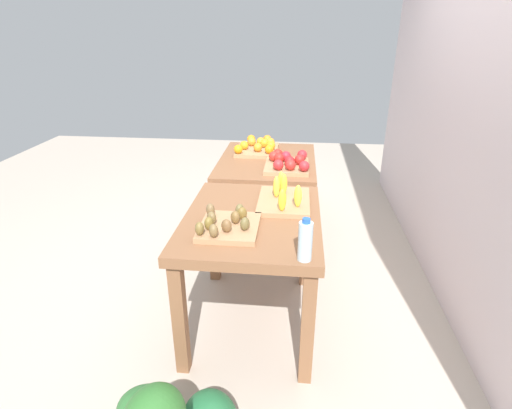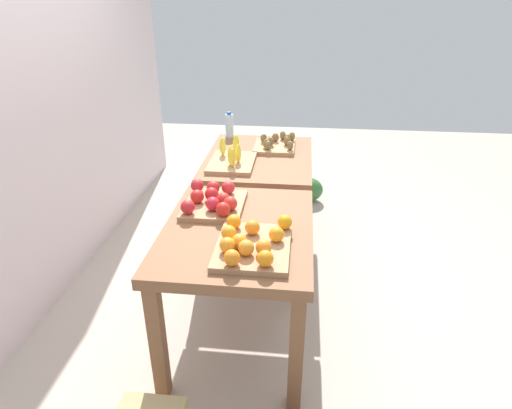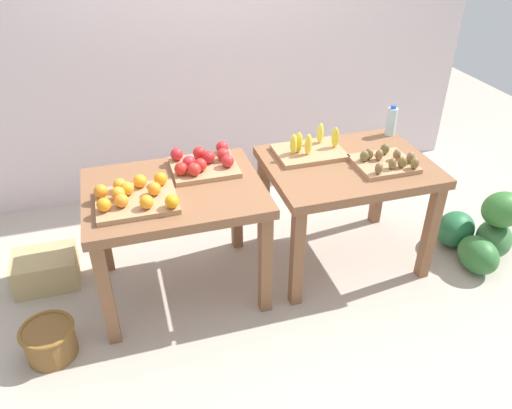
{
  "view_description": "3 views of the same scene",
  "coord_description": "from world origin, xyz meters",
  "px_view_note": "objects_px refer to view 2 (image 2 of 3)",
  "views": [
    {
      "loc": [
        2.7,
        0.25,
        1.79
      ],
      "look_at": [
        0.05,
        -0.03,
        0.61
      ],
      "focal_mm": 28.41,
      "sensor_mm": 36.0,
      "label": 1
    },
    {
      "loc": [
        -2.59,
        -0.32,
        1.91
      ],
      "look_at": [
        0.07,
        -0.03,
        0.59
      ],
      "focal_mm": 30.66,
      "sensor_mm": 36.0,
      "label": 2
    },
    {
      "loc": [
        -0.81,
        -2.54,
        2.26
      ],
      "look_at": [
        -0.05,
        0.03,
        0.54
      ],
      "focal_mm": 35.19,
      "sensor_mm": 36.0,
      "label": 3
    }
  ],
  "objects_px": {
    "banana_crate": "(232,160)",
    "water_bottle": "(229,125)",
    "apple_bin": "(213,201)",
    "display_table_right": "(259,170)",
    "watermelon_pile": "(293,178)",
    "kiwi_bin": "(276,144)",
    "orange_bin": "(252,243)",
    "display_table_left": "(238,245)"
  },
  "relations": [
    {
      "from": "banana_crate",
      "to": "water_bottle",
      "type": "relative_size",
      "value": 2.02
    },
    {
      "from": "apple_bin",
      "to": "display_table_right",
      "type": "bearing_deg",
      "value": -10.96
    },
    {
      "from": "watermelon_pile",
      "to": "apple_bin",
      "type": "bearing_deg",
      "value": 167.14
    },
    {
      "from": "display_table_right",
      "to": "kiwi_bin",
      "type": "bearing_deg",
      "value": -30.77
    },
    {
      "from": "apple_bin",
      "to": "kiwi_bin",
      "type": "xyz_separation_m",
      "value": [
        1.1,
        -0.29,
        -0.01
      ]
    },
    {
      "from": "orange_bin",
      "to": "banana_crate",
      "type": "relative_size",
      "value": 1.06
    },
    {
      "from": "display_table_right",
      "to": "watermelon_pile",
      "type": "relative_size",
      "value": 1.61
    },
    {
      "from": "orange_bin",
      "to": "display_table_right",
      "type": "bearing_deg",
      "value": 4.27
    },
    {
      "from": "display_table_left",
      "to": "water_bottle",
      "type": "bearing_deg",
      "value": 10.88
    },
    {
      "from": "display_table_left",
      "to": "water_bottle",
      "type": "xyz_separation_m",
      "value": [
        1.58,
        0.3,
        0.21
      ]
    },
    {
      "from": "display_table_left",
      "to": "water_bottle",
      "type": "height_order",
      "value": "water_bottle"
    },
    {
      "from": "kiwi_bin",
      "to": "water_bottle",
      "type": "xyz_separation_m",
      "value": [
        0.26,
        0.42,
        0.07
      ]
    },
    {
      "from": "banana_crate",
      "to": "watermelon_pile",
      "type": "distance_m",
      "value": 1.39
    },
    {
      "from": "display_table_left",
      "to": "display_table_right",
      "type": "bearing_deg",
      "value": 0.0
    },
    {
      "from": "display_table_left",
      "to": "apple_bin",
      "type": "bearing_deg",
      "value": 39.2
    },
    {
      "from": "apple_bin",
      "to": "water_bottle",
      "type": "height_order",
      "value": "water_bottle"
    },
    {
      "from": "display_table_right",
      "to": "water_bottle",
      "type": "bearing_deg",
      "value": 33.53
    },
    {
      "from": "kiwi_bin",
      "to": "watermelon_pile",
      "type": "relative_size",
      "value": 0.56
    },
    {
      "from": "apple_bin",
      "to": "watermelon_pile",
      "type": "height_order",
      "value": "apple_bin"
    },
    {
      "from": "display_table_right",
      "to": "watermelon_pile",
      "type": "xyz_separation_m",
      "value": [
        0.97,
        -0.25,
        -0.47
      ]
    },
    {
      "from": "water_bottle",
      "to": "watermelon_pile",
      "type": "bearing_deg",
      "value": -47.34
    },
    {
      "from": "apple_bin",
      "to": "banana_crate",
      "type": "xyz_separation_m",
      "value": [
        0.71,
        0.0,
        -0.01
      ]
    },
    {
      "from": "display_table_right",
      "to": "water_bottle",
      "type": "relative_size",
      "value": 4.78
    },
    {
      "from": "display_table_left",
      "to": "banana_crate",
      "type": "xyz_separation_m",
      "value": [
        0.92,
        0.18,
        0.15
      ]
    },
    {
      "from": "orange_bin",
      "to": "banana_crate",
      "type": "xyz_separation_m",
      "value": [
        1.15,
        0.28,
        -0.0
      ]
    },
    {
      "from": "display_table_left",
      "to": "watermelon_pile",
      "type": "xyz_separation_m",
      "value": [
        2.09,
        -0.25,
        -0.47
      ]
    },
    {
      "from": "display_table_right",
      "to": "water_bottle",
      "type": "height_order",
      "value": "water_bottle"
    },
    {
      "from": "watermelon_pile",
      "to": "orange_bin",
      "type": "bearing_deg",
      "value": 176.23
    },
    {
      "from": "display_table_right",
      "to": "apple_bin",
      "type": "height_order",
      "value": "apple_bin"
    },
    {
      "from": "orange_bin",
      "to": "apple_bin",
      "type": "relative_size",
      "value": 1.13
    },
    {
      "from": "watermelon_pile",
      "to": "display_table_right",
      "type": "bearing_deg",
      "value": 165.39
    },
    {
      "from": "kiwi_bin",
      "to": "apple_bin",
      "type": "bearing_deg",
      "value": 165.19
    },
    {
      "from": "display_table_right",
      "to": "display_table_left",
      "type": "bearing_deg",
      "value": 180.0
    },
    {
      "from": "display_table_left",
      "to": "watermelon_pile",
      "type": "relative_size",
      "value": 1.61
    },
    {
      "from": "apple_bin",
      "to": "banana_crate",
      "type": "height_order",
      "value": "banana_crate"
    },
    {
      "from": "apple_bin",
      "to": "kiwi_bin",
      "type": "bearing_deg",
      "value": -14.81
    },
    {
      "from": "orange_bin",
      "to": "display_table_left",
      "type": "bearing_deg",
      "value": 24.08
    },
    {
      "from": "orange_bin",
      "to": "water_bottle",
      "type": "xyz_separation_m",
      "value": [
        1.8,
        0.4,
        0.06
      ]
    },
    {
      "from": "kiwi_bin",
      "to": "watermelon_pile",
      "type": "distance_m",
      "value": 1.0
    },
    {
      "from": "banana_crate",
      "to": "watermelon_pile",
      "type": "height_order",
      "value": "banana_crate"
    },
    {
      "from": "orange_bin",
      "to": "apple_bin",
      "type": "bearing_deg",
      "value": 32.1
    },
    {
      "from": "display_table_right",
      "to": "apple_bin",
      "type": "bearing_deg",
      "value": 169.04
    }
  ]
}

